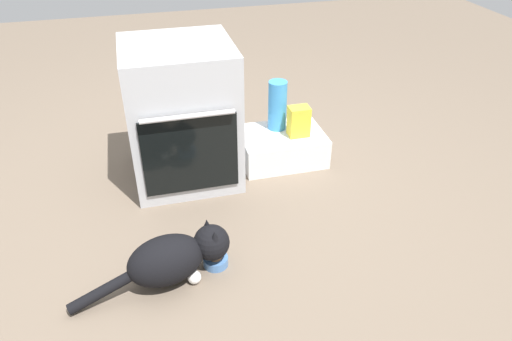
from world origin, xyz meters
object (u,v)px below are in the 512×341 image
pantry_cabinet (281,146)px  cat (175,257)px  oven (182,114)px  snack_bag (299,121)px  food_bowl (216,260)px  water_bottle (277,105)px

pantry_cabinet → cat: 1.12m
oven → pantry_cabinet: oven is taller
cat → snack_bag: 1.16m
food_bowl → water_bottle: bearing=57.9°
pantry_cabinet → water_bottle: size_ratio=1.66×
food_bowl → cat: (-0.18, -0.04, 0.10)m
food_bowl → snack_bag: bearing=49.6°
oven → cat: bearing=-100.8°
food_bowl → water_bottle: water_bottle is taller
pantry_cabinet → snack_bag: bearing=-25.6°
oven → water_bottle: (0.57, 0.09, -0.06)m
food_bowl → snack_bag: snack_bag is taller
pantry_cabinet → cat: size_ratio=0.71×
cat → water_bottle: 1.19m
food_bowl → water_bottle: size_ratio=0.38×
cat → oven: bearing=67.0°
pantry_cabinet → snack_bag: size_ratio=2.77×
snack_bag → water_bottle: water_bottle is taller
snack_bag → water_bottle: bearing=129.3°
oven → cat: size_ratio=1.10×
oven → snack_bag: size_ratio=4.31×
pantry_cabinet → food_bowl: pantry_cabinet is taller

